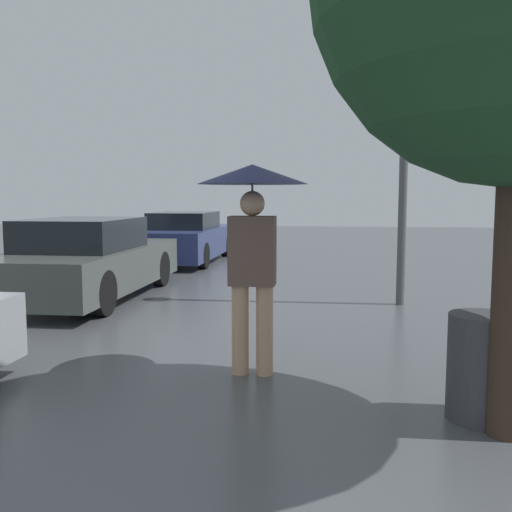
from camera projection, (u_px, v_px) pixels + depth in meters
The scene contains 5 objects.
pedestrian at pixel (252, 215), 5.11m from camera, with size 0.99×0.99×1.92m.
parked_car_middle at pixel (87, 261), 9.11m from camera, with size 1.74×4.27×1.28m.
parked_car_farthest at pixel (187, 238), 14.16m from camera, with size 1.63×4.37×1.24m.
street_lamp at pixel (406, 86), 8.29m from camera, with size 0.37×0.37×4.81m.
trash_bin at pixel (484, 367), 4.17m from camera, with size 0.53×0.53×0.78m.
Camera 1 is at (0.54, -0.64, 1.64)m, focal length 40.00 mm.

